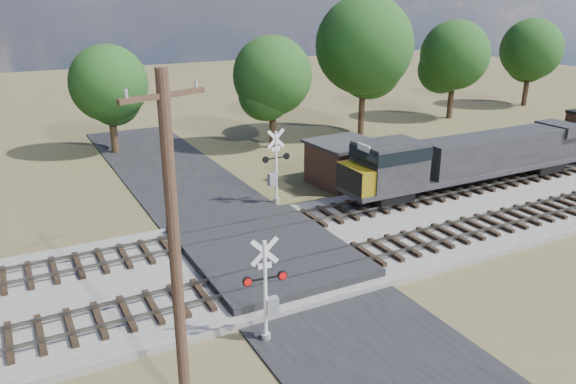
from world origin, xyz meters
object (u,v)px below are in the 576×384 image
crossing_signal_near (268,299)px  utility_pole (175,248)px  equipment_shed (345,163)px  crossing_signal_far (275,173)px

crossing_signal_near → utility_pole: size_ratio=0.40×
crossing_signal_near → equipment_shed: bearing=55.1°
equipment_shed → utility_pole: bearing=-139.2°
crossing_signal_far → equipment_shed: (5.58, 1.13, -0.43)m
utility_pole → equipment_shed: (15.77, 15.74, -3.89)m
crossing_signal_far → utility_pole: bearing=51.0°
utility_pole → crossing_signal_far: bearing=35.5°
crossing_signal_near → crossing_signal_far: size_ratio=0.89×
utility_pole → equipment_shed: 22.61m
utility_pole → crossing_signal_near: bearing=10.7°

